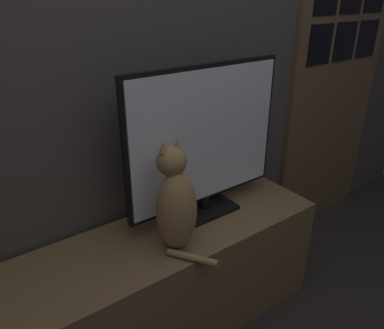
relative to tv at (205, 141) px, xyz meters
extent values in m
cube|color=#47423D|center=(-0.23, 0.22, 0.40)|extent=(4.80, 0.05, 2.60)
cube|color=brown|center=(-0.23, -0.05, -0.63)|extent=(1.43, 0.45, 0.55)
cube|color=black|center=(0.00, 0.00, -0.34)|extent=(0.29, 0.17, 0.02)
cylinder|color=black|center=(0.00, 0.00, -0.30)|extent=(0.04, 0.04, 0.06)
cube|color=black|center=(0.00, 0.00, 0.02)|extent=(0.79, 0.02, 0.62)
cube|color=white|center=(0.00, -0.01, 0.02)|extent=(0.75, 0.01, 0.59)
ellipsoid|color=#997547|center=(-0.26, -0.15, -0.18)|extent=(0.17, 0.15, 0.34)
ellipsoid|color=black|center=(-0.26, -0.10, -0.20)|extent=(0.09, 0.05, 0.19)
sphere|color=#997547|center=(-0.26, -0.12, 0.02)|extent=(0.12, 0.12, 0.12)
cone|color=#997547|center=(-0.29, -0.12, 0.09)|extent=(0.04, 0.04, 0.04)
cone|color=#997547|center=(-0.23, -0.12, 0.09)|extent=(0.04, 0.04, 0.04)
cylinder|color=#997547|center=(-0.26, -0.26, -0.34)|extent=(0.13, 0.19, 0.03)
cube|color=brown|center=(1.19, 0.17, 0.12)|extent=(0.84, 0.03, 2.05)
cube|color=black|center=(0.95, 0.16, 0.32)|extent=(0.20, 0.01, 0.22)
cube|color=black|center=(1.19, 0.16, 0.32)|extent=(0.20, 0.01, 0.22)
cube|color=black|center=(1.43, 0.16, 0.32)|extent=(0.20, 0.01, 0.22)
camera|label=1|loc=(-0.95, -1.19, 0.60)|focal=35.00mm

